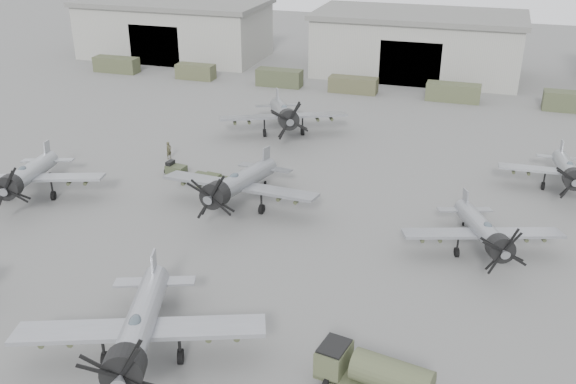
# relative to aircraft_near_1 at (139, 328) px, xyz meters

# --- Properties ---
(ground) EXTENTS (220.00, 220.00, 0.00)m
(ground) POSITION_rel_aircraft_near_1_xyz_m (5.81, 6.17, -2.47)
(ground) COLOR #595957
(ground) RESTS_ON ground
(hangar_left) EXTENTS (29.00, 14.80, 8.70)m
(hangar_left) POSITION_rel_aircraft_near_1_xyz_m (-32.19, 68.13, 1.90)
(hangar_left) COLOR gray
(hangar_left) RESTS_ON ground
(hangar_center) EXTENTS (29.00, 14.80, 8.70)m
(hangar_center) POSITION_rel_aircraft_near_1_xyz_m (5.81, 68.13, 1.90)
(hangar_center) COLOR gray
(hangar_center) RESTS_ON ground
(support_truck_0) EXTENTS (6.60, 2.20, 2.18)m
(support_truck_0) POSITION_rel_aircraft_near_1_xyz_m (-35.76, 56.17, -1.38)
(support_truck_0) COLOR #42472E
(support_truck_0) RESTS_ON ground
(support_truck_1) EXTENTS (5.38, 2.20, 2.06)m
(support_truck_1) POSITION_rel_aircraft_near_1_xyz_m (-23.15, 56.17, -1.44)
(support_truck_1) COLOR #474A30
(support_truck_1) RESTS_ON ground
(support_truck_2) EXTENTS (6.12, 2.20, 2.28)m
(support_truck_2) POSITION_rel_aircraft_near_1_xyz_m (-10.79, 56.17, -1.33)
(support_truck_2) COLOR #3D432B
(support_truck_2) RESTS_ON ground
(support_truck_3) EXTENTS (6.29, 2.20, 2.00)m
(support_truck_3) POSITION_rel_aircraft_near_1_xyz_m (-0.66, 56.17, -1.47)
(support_truck_3) COLOR #47472E
(support_truck_3) RESTS_ON ground
(support_truck_4) EXTENTS (6.61, 2.20, 2.21)m
(support_truck_4) POSITION_rel_aircraft_near_1_xyz_m (12.05, 56.17, -1.37)
(support_truck_4) COLOR #464C31
(support_truck_4) RESTS_ON ground
(support_truck_5) EXTENTS (5.50, 2.20, 2.30)m
(support_truck_5) POSITION_rel_aircraft_near_1_xyz_m (25.30, 56.17, -1.32)
(support_truck_5) COLOR #3F452D
(support_truck_5) RESTS_ON ground
(aircraft_near_1) EXTENTS (13.45, 12.15, 5.44)m
(aircraft_near_1) POSITION_rel_aircraft_near_1_xyz_m (0.00, 0.00, 0.00)
(aircraft_near_1) COLOR #999CA2
(aircraft_near_1) RESTS_ON ground
(aircraft_mid_0) EXTENTS (12.40, 11.18, 4.99)m
(aircraft_mid_0) POSITION_rel_aircraft_near_1_xyz_m (-19.47, 15.75, -0.20)
(aircraft_mid_0) COLOR #979B9F
(aircraft_mid_0) RESTS_ON ground
(aircraft_mid_1) EXTENTS (13.12, 11.81, 5.24)m
(aircraft_mid_1) POSITION_rel_aircraft_near_1_xyz_m (-2.07, 19.37, -0.09)
(aircraft_mid_1) COLOR gray
(aircraft_mid_1) RESTS_ON ground
(aircraft_mid_2) EXTENTS (11.23, 10.11, 4.51)m
(aircraft_mid_2) POSITION_rel_aircraft_near_1_xyz_m (17.10, 17.62, -0.42)
(aircraft_mid_2) COLOR gray
(aircraft_mid_2) RESTS_ON ground
(aircraft_far_0) EXTENTS (13.20, 11.98, 5.42)m
(aircraft_far_0) POSITION_rel_aircraft_near_1_xyz_m (-4.09, 37.47, -0.01)
(aircraft_far_0) COLOR gray
(aircraft_far_0) RESTS_ON ground
(aircraft_far_1) EXTENTS (11.33, 10.19, 4.54)m
(aircraft_far_1) POSITION_rel_aircraft_near_1_xyz_m (23.48, 31.21, -0.41)
(aircraft_far_1) COLOR #93979B
(aircraft_far_1) RESTS_ON ground
(fuel_tanker) EXTENTS (6.47, 3.14, 2.39)m
(fuel_tanker) POSITION_rel_aircraft_near_1_xyz_m (12.44, 1.66, -1.10)
(fuel_tanker) COLOR #444A30
(fuel_tanker) RESTS_ON ground
(tug_trailer) EXTENTS (6.73, 2.06, 1.34)m
(tug_trailer) POSITION_rel_aircraft_near_1_xyz_m (-8.76, 24.18, -1.97)
(tug_trailer) COLOR #363D28
(tug_trailer) RESTS_ON ground
(ground_crew) EXTENTS (0.60, 0.73, 1.73)m
(ground_crew) POSITION_rel_aircraft_near_1_xyz_m (-12.71, 27.84, -1.61)
(ground_crew) COLOR #3B3A27
(ground_crew) RESTS_ON ground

